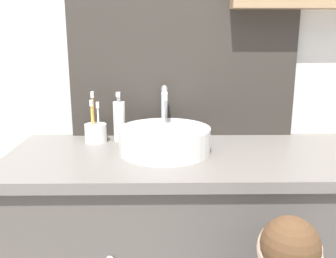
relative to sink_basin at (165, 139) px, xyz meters
name	(u,v)px	position (x,y,z in m)	size (l,w,h in m)	color
wall_back	(207,31)	(0.17, 0.26, 0.37)	(3.20, 0.18, 2.50)	silver
sink_basin	(165,139)	(0.00, 0.00, 0.00)	(0.32, 0.37, 0.21)	silver
toothbrush_holder	(96,132)	(-0.26, 0.13, -0.01)	(0.08, 0.08, 0.19)	silver
soap_dispenser	(119,121)	(-0.17, 0.15, 0.03)	(0.04, 0.04, 0.19)	white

